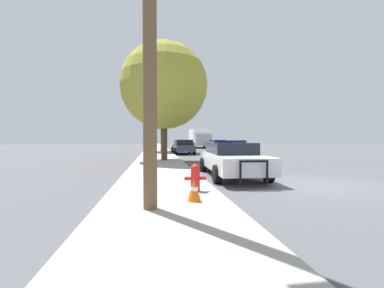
{
  "coord_description": "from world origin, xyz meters",
  "views": [
    {
      "loc": [
        -5.34,
        -7.93,
        1.59
      ],
      "look_at": [
        -1.75,
        16.69,
        0.97
      ],
      "focal_mm": 24.0,
      "sensor_mm": 36.0,
      "label": 1
    }
  ],
  "objects_px": {
    "traffic_light": "(176,121)",
    "traffic_cone": "(194,190)",
    "tree_sidewalk_near": "(164,86)",
    "police_car": "(231,158)",
    "car_background_oncoming": "(218,145)",
    "utility_pole": "(150,3)",
    "car_background_midblock": "(183,147)",
    "fire_hydrant": "(195,177)",
    "box_truck": "(199,138)",
    "tree_sidewalk_mid": "(163,104)"
  },
  "relations": [
    {
      "from": "traffic_light",
      "to": "traffic_cone",
      "type": "height_order",
      "value": "traffic_light"
    },
    {
      "from": "traffic_light",
      "to": "tree_sidewalk_near",
      "type": "bearing_deg",
      "value": -97.78
    },
    {
      "from": "police_car",
      "to": "car_background_oncoming",
      "type": "distance_m",
      "value": 20.81
    },
    {
      "from": "utility_pole",
      "to": "car_background_oncoming",
      "type": "xyz_separation_m",
      "value": [
        7.73,
        25.23,
        -3.6
      ]
    },
    {
      "from": "car_background_midblock",
      "to": "traffic_cone",
      "type": "xyz_separation_m",
      "value": [
        -1.81,
        -18.66,
        -0.35
      ]
    },
    {
      "from": "police_car",
      "to": "tree_sidewalk_near",
      "type": "distance_m",
      "value": 8.09
    },
    {
      "from": "traffic_cone",
      "to": "traffic_light",
      "type": "bearing_deg",
      "value": 86.23
    },
    {
      "from": "fire_hydrant",
      "to": "box_truck",
      "type": "height_order",
      "value": "box_truck"
    },
    {
      "from": "fire_hydrant",
      "to": "utility_pole",
      "type": "height_order",
      "value": "utility_pole"
    },
    {
      "from": "car_background_midblock",
      "to": "fire_hydrant",
      "type": "bearing_deg",
      "value": -97.17
    },
    {
      "from": "police_car",
      "to": "traffic_cone",
      "type": "bearing_deg",
      "value": 65.5
    },
    {
      "from": "fire_hydrant",
      "to": "traffic_cone",
      "type": "distance_m",
      "value": 1.13
    },
    {
      "from": "car_background_oncoming",
      "to": "box_truck",
      "type": "bearing_deg",
      "value": -85.53
    },
    {
      "from": "fire_hydrant",
      "to": "traffic_cone",
      "type": "xyz_separation_m",
      "value": [
        -0.2,
        -1.1,
        -0.14
      ]
    },
    {
      "from": "traffic_light",
      "to": "tree_sidewalk_near",
      "type": "xyz_separation_m",
      "value": [
        -1.92,
        -14.07,
        1.38
      ]
    },
    {
      "from": "utility_pole",
      "to": "police_car",
      "type": "bearing_deg",
      "value": 56.76
    },
    {
      "from": "car_background_oncoming",
      "to": "utility_pole",
      "type": "bearing_deg",
      "value": 73.15
    },
    {
      "from": "tree_sidewalk_mid",
      "to": "traffic_cone",
      "type": "relative_size",
      "value": 15.24
    },
    {
      "from": "traffic_cone",
      "to": "car_background_midblock",
      "type": "bearing_deg",
      "value": 84.47
    },
    {
      "from": "tree_sidewalk_near",
      "to": "traffic_cone",
      "type": "distance_m",
      "value": 11.78
    },
    {
      "from": "utility_pole",
      "to": "traffic_cone",
      "type": "distance_m",
      "value": 4.07
    },
    {
      "from": "traffic_light",
      "to": "tree_sidewalk_near",
      "type": "distance_m",
      "value": 14.27
    },
    {
      "from": "fire_hydrant",
      "to": "car_background_oncoming",
      "type": "xyz_separation_m",
      "value": [
        6.54,
        23.63,
        0.18
      ]
    },
    {
      "from": "car_background_midblock",
      "to": "tree_sidewalk_near",
      "type": "height_order",
      "value": "tree_sidewalk_near"
    },
    {
      "from": "fire_hydrant",
      "to": "traffic_light",
      "type": "height_order",
      "value": "traffic_light"
    },
    {
      "from": "box_truck",
      "to": "tree_sidewalk_near",
      "type": "height_order",
      "value": "tree_sidewalk_near"
    },
    {
      "from": "police_car",
      "to": "traffic_cone",
      "type": "xyz_separation_m",
      "value": [
        -2.23,
        -4.41,
        -0.36
      ]
    },
    {
      "from": "car_background_oncoming",
      "to": "traffic_cone",
      "type": "bearing_deg",
      "value": 74.94
    },
    {
      "from": "fire_hydrant",
      "to": "box_truck",
      "type": "relative_size",
      "value": 0.1
    },
    {
      "from": "fire_hydrant",
      "to": "tree_sidewalk_near",
      "type": "height_order",
      "value": "tree_sidewalk_near"
    },
    {
      "from": "police_car",
      "to": "fire_hydrant",
      "type": "height_order",
      "value": "police_car"
    },
    {
      "from": "traffic_light",
      "to": "tree_sidewalk_mid",
      "type": "height_order",
      "value": "tree_sidewalk_mid"
    },
    {
      "from": "police_car",
      "to": "traffic_cone",
      "type": "height_order",
      "value": "police_car"
    },
    {
      "from": "traffic_light",
      "to": "car_background_midblock",
      "type": "xyz_separation_m",
      "value": [
        0.16,
        -6.27,
        -2.82
      ]
    },
    {
      "from": "tree_sidewalk_near",
      "to": "car_background_midblock",
      "type": "bearing_deg",
      "value": 75.01
    },
    {
      "from": "police_car",
      "to": "box_truck",
      "type": "height_order",
      "value": "box_truck"
    },
    {
      "from": "fire_hydrant",
      "to": "car_background_oncoming",
      "type": "distance_m",
      "value": 24.52
    },
    {
      "from": "police_car",
      "to": "fire_hydrant",
      "type": "relative_size",
      "value": 7.18
    },
    {
      "from": "car_background_oncoming",
      "to": "tree_sidewalk_mid",
      "type": "xyz_separation_m",
      "value": [
        -6.79,
        -3.19,
        4.43
      ]
    },
    {
      "from": "box_truck",
      "to": "fire_hydrant",
      "type": "bearing_deg",
      "value": 80.21
    },
    {
      "from": "fire_hydrant",
      "to": "car_background_oncoming",
      "type": "height_order",
      "value": "car_background_oncoming"
    },
    {
      "from": "police_car",
      "to": "tree_sidewalk_mid",
      "type": "xyz_separation_m",
      "value": [
        -2.28,
        17.13,
        4.38
      ]
    },
    {
      "from": "tree_sidewalk_mid",
      "to": "traffic_light",
      "type": "bearing_deg",
      "value": 63.43
    },
    {
      "from": "car_background_midblock",
      "to": "tree_sidewalk_mid",
      "type": "height_order",
      "value": "tree_sidewalk_mid"
    },
    {
      "from": "police_car",
      "to": "car_background_midblock",
      "type": "height_order",
      "value": "police_car"
    },
    {
      "from": "utility_pole",
      "to": "traffic_light",
      "type": "relative_size",
      "value": 1.69
    },
    {
      "from": "car_background_oncoming",
      "to": "tree_sidewalk_near",
      "type": "xyz_separation_m",
      "value": [
        -7.02,
        -13.87,
        4.23
      ]
    },
    {
      "from": "traffic_light",
      "to": "tree_sidewalk_mid",
      "type": "xyz_separation_m",
      "value": [
        -1.7,
        -3.39,
        1.57
      ]
    },
    {
      "from": "traffic_cone",
      "to": "car_background_oncoming",
      "type": "bearing_deg",
      "value": 74.76
    },
    {
      "from": "car_background_midblock",
      "to": "box_truck",
      "type": "bearing_deg",
      "value": 72.61
    }
  ]
}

